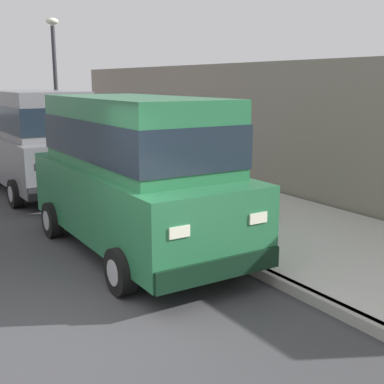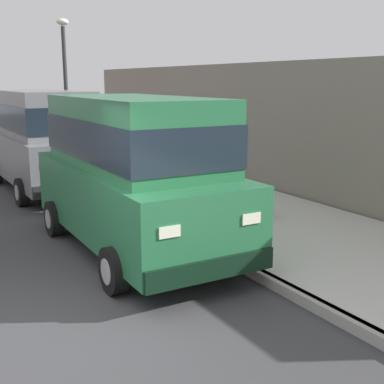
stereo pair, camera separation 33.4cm
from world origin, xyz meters
TOP-DOWN VIEW (x-y plane):
  - ground_plane at (0.00, 0.00)m, footprint 80.00×80.00m
  - curb at (3.20, 0.00)m, footprint 0.16×64.00m
  - sidewalk at (5.00, 0.00)m, footprint 3.60×64.00m
  - car_green_van at (2.21, 2.26)m, footprint 2.16×4.91m
  - car_grey_van at (2.17, 7.85)m, footprint 2.20×4.93m
  - dog_brown at (5.11, 2.52)m, footprint 0.62×0.52m
  - street_lamp at (3.55, 10.33)m, footprint 0.36×0.36m
  - building_facade at (7.10, 5.87)m, footprint 0.50×20.00m

SIDE VIEW (x-z plane):
  - ground_plane at x=0.00m, z-range 0.00..0.00m
  - curb at x=3.20m, z-range 0.00..0.14m
  - sidewalk at x=5.00m, z-range 0.00..0.14m
  - dog_brown at x=5.11m, z-range 0.18..0.67m
  - car_green_van at x=2.21m, z-range 0.13..2.65m
  - car_grey_van at x=2.17m, z-range 0.13..2.65m
  - building_facade at x=7.10m, z-range 0.00..3.21m
  - street_lamp at x=3.55m, z-range 0.70..5.12m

